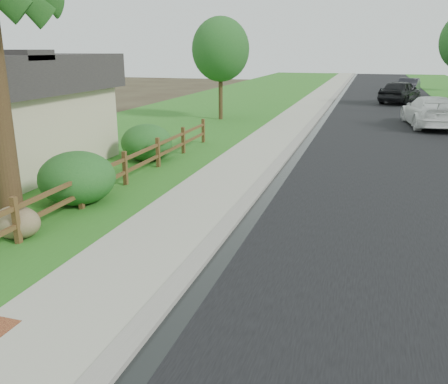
% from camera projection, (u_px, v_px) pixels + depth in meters
% --- Properties ---
extents(ground, '(120.00, 120.00, 0.00)m').
position_uv_depth(ground, '(96.00, 351.00, 6.67)').
color(ground, '#34291C').
extents(road, '(8.00, 90.00, 0.02)m').
position_uv_depth(road, '(386.00, 102.00, 37.41)').
color(road, black).
rests_on(road, ground).
extents(curb, '(0.40, 90.00, 0.12)m').
position_uv_depth(curb, '(332.00, 100.00, 38.57)').
color(curb, gray).
rests_on(curb, ground).
extents(wet_gutter, '(0.50, 90.00, 0.00)m').
position_uv_depth(wet_gutter, '(336.00, 101.00, 38.49)').
color(wet_gutter, black).
rests_on(wet_gutter, road).
extents(sidewalk, '(2.20, 90.00, 0.10)m').
position_uv_depth(sidewalk, '(316.00, 100.00, 38.94)').
color(sidewalk, '#ABA895').
rests_on(sidewalk, ground).
extents(grass_strip, '(1.60, 90.00, 0.06)m').
position_uv_depth(grass_strip, '(293.00, 99.00, 39.48)').
color(grass_strip, '#28601B').
rests_on(grass_strip, ground).
extents(lawn_near, '(9.00, 90.00, 0.04)m').
position_uv_depth(lawn_near, '(233.00, 97.00, 40.93)').
color(lawn_near, '#28601B').
rests_on(lawn_near, ground).
extents(ranch_fence, '(0.12, 16.92, 1.10)m').
position_uv_depth(ranch_fence, '(104.00, 177.00, 13.36)').
color(ranch_fence, '#432A16').
rests_on(ranch_fence, ground).
extents(white_suv, '(2.92, 5.86, 1.64)m').
position_uv_depth(white_suv, '(430.00, 111.00, 25.48)').
color(white_suv, white).
rests_on(white_suv, road).
extents(dark_car_mid, '(3.72, 5.50, 1.74)m').
position_uv_depth(dark_car_mid, '(400.00, 91.00, 36.70)').
color(dark_car_mid, black).
rests_on(dark_car_mid, road).
extents(dark_car_far, '(2.38, 4.81, 1.52)m').
position_uv_depth(dark_car_far, '(408.00, 87.00, 42.41)').
color(dark_car_far, black).
rests_on(dark_car_far, road).
extents(boulder, '(1.18, 0.92, 0.75)m').
position_uv_depth(boulder, '(17.00, 223.00, 10.52)').
color(boulder, brown).
rests_on(boulder, ground).
extents(shrub_b, '(2.31, 2.31, 1.44)m').
position_uv_depth(shrub_b, '(77.00, 178.00, 12.81)').
color(shrub_b, '#1B4C1B').
rests_on(shrub_b, ground).
extents(shrub_c, '(2.34, 2.34, 1.38)m').
position_uv_depth(shrub_c, '(147.00, 142.00, 17.81)').
color(shrub_c, '#1B4C1B').
rests_on(shrub_c, ground).
extents(tree_near_left, '(3.30, 3.30, 5.85)m').
position_uv_depth(tree_near_left, '(221.00, 49.00, 27.08)').
color(tree_near_left, '#361F16').
rests_on(tree_near_left, ground).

